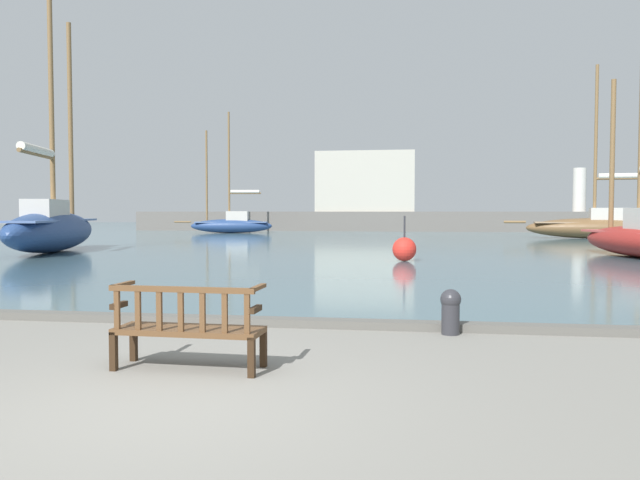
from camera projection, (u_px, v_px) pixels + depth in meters
ground_plane at (165, 405)px, 5.48m from camera, size 160.00×160.00×0.00m
harbor_water at (386, 233)px, 48.95m from camera, size 100.00×80.00×0.08m
quay_edge_kerb at (267, 322)px, 9.28m from camera, size 40.00×0.30×0.12m
park_bench at (188, 326)px, 6.69m from camera, size 1.62×0.57×0.92m
sailboat_outer_port at (232, 223)px, 46.96m from camera, size 7.44×2.26×9.07m
sailboat_far_starboard at (52, 226)px, 24.92m from camera, size 3.88×8.83×12.67m
sailboat_outer_starboard at (599, 225)px, 37.18m from camera, size 9.55×2.91×10.31m
mooring_bollard at (451, 309)px, 8.61m from camera, size 0.29×0.29×0.63m
channel_buoy at (404, 249)px, 20.32m from camera, size 0.78×0.78×1.48m
far_breakwater at (382, 209)px, 51.39m from camera, size 42.73×2.40×6.66m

